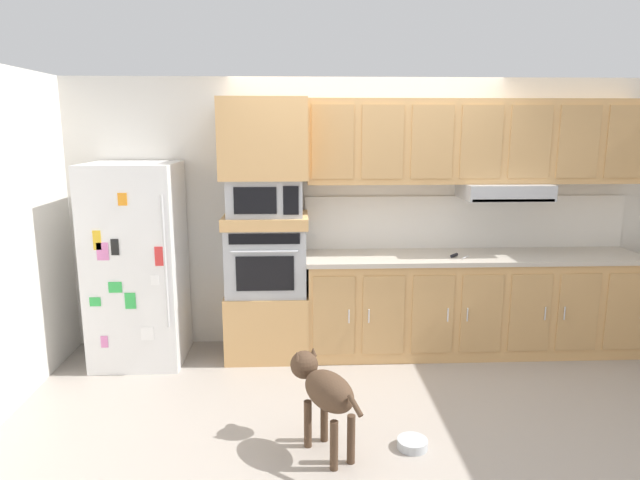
% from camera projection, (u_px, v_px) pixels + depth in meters
% --- Properties ---
extents(ground_plane, '(9.60, 9.60, 0.00)m').
position_uv_depth(ground_plane, '(378.00, 388.00, 4.46)').
color(ground_plane, '#9E9389').
extents(back_kitchen_wall, '(6.20, 0.12, 2.50)m').
position_uv_depth(back_kitchen_wall, '(364.00, 213.00, 5.29)').
color(back_kitchen_wall, silver).
rests_on(back_kitchen_wall, ground).
extents(side_panel_left, '(0.12, 7.10, 2.50)m').
position_uv_depth(side_panel_left, '(5.00, 239.00, 4.09)').
color(side_panel_left, silver).
rests_on(side_panel_left, ground).
extents(refrigerator, '(0.76, 0.73, 1.76)m').
position_uv_depth(refrigerator, '(137.00, 264.00, 4.86)').
color(refrigerator, white).
rests_on(refrigerator, ground).
extents(oven_base_cabinet, '(0.74, 0.62, 0.60)m').
position_uv_depth(oven_base_cabinet, '(268.00, 322.00, 5.09)').
color(oven_base_cabinet, tan).
rests_on(oven_base_cabinet, ground).
extents(built_in_oven, '(0.70, 0.62, 0.60)m').
position_uv_depth(built_in_oven, '(267.00, 259.00, 4.97)').
color(built_in_oven, '#A8AAAF').
rests_on(built_in_oven, oven_base_cabinet).
extents(appliance_mid_shelf, '(0.74, 0.62, 0.10)m').
position_uv_depth(appliance_mid_shelf, '(266.00, 220.00, 4.90)').
color(appliance_mid_shelf, tan).
rests_on(appliance_mid_shelf, built_in_oven).
extents(microwave, '(0.64, 0.54, 0.32)m').
position_uv_depth(microwave, '(265.00, 197.00, 4.86)').
color(microwave, '#A8AAAF').
rests_on(microwave, appliance_mid_shelf).
extents(appliance_upper_cabinet, '(0.74, 0.62, 0.68)m').
position_uv_depth(appliance_upper_cabinet, '(264.00, 139.00, 4.76)').
color(appliance_upper_cabinet, tan).
rests_on(appliance_upper_cabinet, microwave).
extents(lower_cabinet_run, '(3.02, 0.63, 0.88)m').
position_uv_depth(lower_cabinet_run, '(471.00, 305.00, 5.14)').
color(lower_cabinet_run, tan).
rests_on(lower_cabinet_run, ground).
extents(countertop_slab, '(3.06, 0.64, 0.04)m').
position_uv_depth(countertop_slab, '(473.00, 257.00, 5.05)').
color(countertop_slab, '#BCB2A3').
rests_on(countertop_slab, lower_cabinet_run).
extents(backsplash_panel, '(3.06, 0.02, 0.50)m').
position_uv_depth(backsplash_panel, '(465.00, 222.00, 5.28)').
color(backsplash_panel, silver).
rests_on(backsplash_panel, countertop_slab).
extents(upper_cabinet_with_hood, '(3.02, 0.48, 0.88)m').
position_uv_depth(upper_cabinet_with_hood, '(477.00, 145.00, 4.97)').
color(upper_cabinet_with_hood, tan).
rests_on(upper_cabinet_with_hood, backsplash_panel).
extents(screwdriver, '(0.17, 0.17, 0.03)m').
position_uv_depth(screwdriver, '(455.00, 255.00, 4.95)').
color(screwdriver, black).
rests_on(screwdriver, countertop_slab).
extents(dog, '(0.47, 0.70, 0.61)m').
position_uv_depth(dog, '(323.00, 389.00, 3.52)').
color(dog, '#473323').
rests_on(dog, ground).
extents(dog_food_bowl, '(0.20, 0.20, 0.06)m').
position_uv_depth(dog_food_bowl, '(412.00, 443.00, 3.62)').
color(dog_food_bowl, '#B2B7BC').
rests_on(dog_food_bowl, ground).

